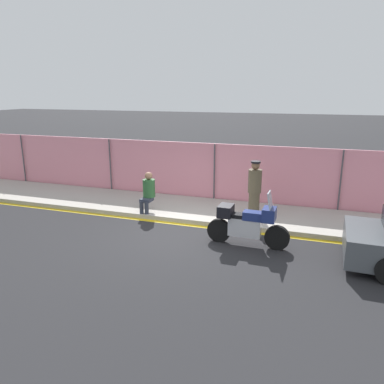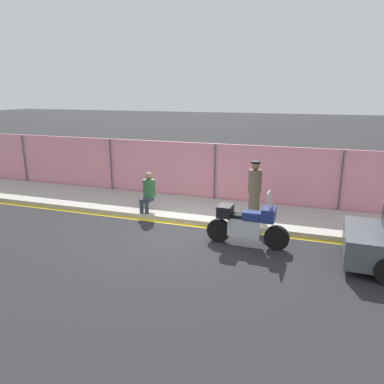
% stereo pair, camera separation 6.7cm
% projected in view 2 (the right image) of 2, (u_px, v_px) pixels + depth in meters
% --- Properties ---
extents(ground_plane, '(120.00, 120.00, 0.00)m').
position_uv_depth(ground_plane, '(182.00, 235.00, 10.57)').
color(ground_plane, '#262628').
extents(sidewalk, '(31.44, 2.52, 0.14)m').
position_uv_depth(sidewalk, '(204.00, 210.00, 12.51)').
color(sidewalk, '#ADA89E').
rests_on(sidewalk, ground_plane).
extents(curb_paint_stripe, '(31.44, 0.18, 0.01)m').
position_uv_depth(curb_paint_stripe, '(191.00, 225.00, 11.29)').
color(curb_paint_stripe, gold).
rests_on(curb_paint_stripe, ground_plane).
extents(storefront_fence, '(29.87, 0.17, 2.13)m').
position_uv_depth(storefront_fence, '(215.00, 173.00, 13.48)').
color(storefront_fence, pink).
rests_on(storefront_fence, ground_plane).
extents(motorcycle, '(2.17, 0.52, 1.50)m').
position_uv_depth(motorcycle, '(246.00, 223.00, 9.70)').
color(motorcycle, black).
rests_on(motorcycle, ground_plane).
extents(officer_standing, '(0.42, 0.42, 1.71)m').
position_uv_depth(officer_standing, '(255.00, 188.00, 11.64)').
color(officer_standing, brown).
rests_on(officer_standing, sidewalk).
extents(person_seated_on_curb, '(0.40, 0.67, 1.27)m').
position_uv_depth(person_seated_on_curb, '(148.00, 190.00, 12.08)').
color(person_seated_on_curb, '#2D3342').
rests_on(person_seated_on_curb, sidewalk).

